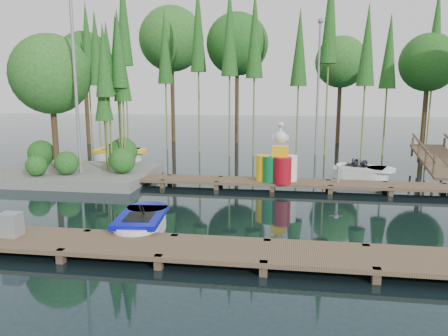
# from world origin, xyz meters

# --- Properties ---
(ground_plane) EXTENTS (90.00, 90.00, 0.00)m
(ground_plane) POSITION_xyz_m (0.00, 0.00, 0.00)
(ground_plane) COLOR #1B2E33
(near_dock) EXTENTS (18.00, 1.50, 0.50)m
(near_dock) POSITION_xyz_m (0.00, -4.50, 0.23)
(near_dock) COLOR brown
(near_dock) RESTS_ON ground
(far_dock) EXTENTS (15.00, 1.20, 0.50)m
(far_dock) POSITION_xyz_m (1.00, 2.50, 0.23)
(far_dock) COLOR brown
(far_dock) RESTS_ON ground
(island) EXTENTS (6.20, 4.20, 6.75)m
(island) POSITION_xyz_m (-6.30, 3.29, 3.18)
(island) COLOR slate
(island) RESTS_ON ground
(tree_screen) EXTENTS (34.42, 18.53, 10.31)m
(tree_screen) POSITION_xyz_m (-2.04, 10.60, 6.12)
(tree_screen) COLOR #46321D
(tree_screen) RESTS_ON ground
(lamp_island) EXTENTS (0.30, 0.30, 7.25)m
(lamp_island) POSITION_xyz_m (-5.50, 2.50, 4.26)
(lamp_island) COLOR gray
(lamp_island) RESTS_ON ground
(lamp_rear) EXTENTS (0.30, 0.30, 7.25)m
(lamp_rear) POSITION_xyz_m (4.00, 11.00, 4.26)
(lamp_rear) COLOR gray
(lamp_rear) RESTS_ON ground
(ramp) EXTENTS (1.50, 3.94, 1.49)m
(ramp) POSITION_xyz_m (9.00, 6.50, 0.59)
(ramp) COLOR brown
(ramp) RESTS_ON ground
(boat_blue) EXTENTS (1.34, 2.52, 0.81)m
(boat_blue) POSITION_xyz_m (-1.09, -3.05, 0.24)
(boat_blue) COLOR white
(boat_blue) RESTS_ON ground
(boat_yellow_far) EXTENTS (2.81, 1.30, 1.40)m
(boat_yellow_far) POSITION_xyz_m (-6.04, 7.66, 0.30)
(boat_yellow_far) COLOR white
(boat_yellow_far) RESTS_ON ground
(boat_white_far) EXTENTS (2.71, 1.95, 1.17)m
(boat_white_far) POSITION_xyz_m (5.51, 4.83, 0.26)
(boat_white_far) COLOR white
(boat_white_far) RESTS_ON ground
(utility_cabinet) EXTENTS (0.45, 0.38, 0.55)m
(utility_cabinet) POSITION_xyz_m (-3.70, -4.50, 0.57)
(utility_cabinet) COLOR gray
(utility_cabinet) RESTS_ON near_dock
(yellow_barrel) EXTENTS (0.64, 0.64, 0.95)m
(yellow_barrel) POSITION_xyz_m (1.70, 2.50, 0.78)
(yellow_barrel) COLOR yellow
(yellow_barrel) RESTS_ON far_dock
(drum_cluster) EXTENTS (1.26, 1.15, 2.17)m
(drum_cluster) POSITION_xyz_m (2.29, 2.34, 0.94)
(drum_cluster) COLOR #0B6A32
(drum_cluster) RESTS_ON far_dock
(seagull_post) EXTENTS (0.46, 0.25, 0.73)m
(seagull_post) POSITION_xyz_m (4.34, 2.50, 0.79)
(seagull_post) COLOR gray
(seagull_post) RESTS_ON far_dock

